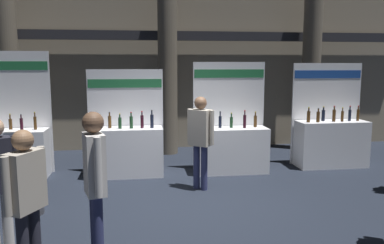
% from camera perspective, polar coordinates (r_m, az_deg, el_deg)
% --- Properties ---
extents(ground_plane, '(27.51, 27.51, 0.00)m').
position_cam_1_polar(ground_plane, '(6.70, -0.85, -11.87)').
color(ground_plane, black).
extents(hall_colonnade, '(13.76, 1.17, 5.57)m').
position_cam_1_polar(hall_colonnade, '(10.81, -3.85, 10.72)').
color(hall_colonnade, gray).
rests_on(hall_colonnade, ground_plane).
extents(exhibitor_booth_0, '(1.78, 0.69, 2.59)m').
position_cam_1_polar(exhibitor_booth_0, '(8.93, -25.47, -3.37)').
color(exhibitor_booth_0, white).
rests_on(exhibitor_booth_0, ground_plane).
extents(exhibitor_booth_1, '(1.59, 0.66, 2.21)m').
position_cam_1_polar(exhibitor_booth_1, '(8.34, -9.52, -3.67)').
color(exhibitor_booth_1, white).
rests_on(exhibitor_booth_1, ground_plane).
extents(exhibitor_booth_2, '(1.59, 0.66, 2.37)m').
position_cam_1_polar(exhibitor_booth_2, '(8.54, 5.72, -3.30)').
color(exhibitor_booth_2, white).
rests_on(exhibitor_booth_2, ground_plane).
extents(exhibitor_booth_3, '(1.65, 0.66, 2.34)m').
position_cam_1_polar(exhibitor_booth_3, '(9.51, 19.45, -2.39)').
color(exhibitor_booth_3, white).
rests_on(exhibitor_booth_3, ground_plane).
extents(trash_bin, '(0.37, 0.37, 0.61)m').
position_cam_1_polar(trash_bin, '(6.69, -22.35, -9.77)').
color(trash_bin, '#38383D').
rests_on(trash_bin, ground_plane).
extents(visitor_2, '(0.29, 0.51, 1.81)m').
position_cam_1_polar(visitor_2, '(4.57, -13.91, -7.70)').
color(visitor_2, navy).
rests_on(visitor_2, ground_plane).
extents(visitor_3, '(0.37, 0.53, 1.66)m').
position_cam_1_polar(visitor_3, '(4.52, -22.95, -9.54)').
color(visitor_3, '#23232D').
rests_on(visitor_3, ground_plane).
extents(visitor_7, '(0.46, 0.45, 1.74)m').
position_cam_1_polar(visitor_7, '(7.21, 1.24, -1.76)').
color(visitor_7, navy).
rests_on(visitor_7, ground_plane).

